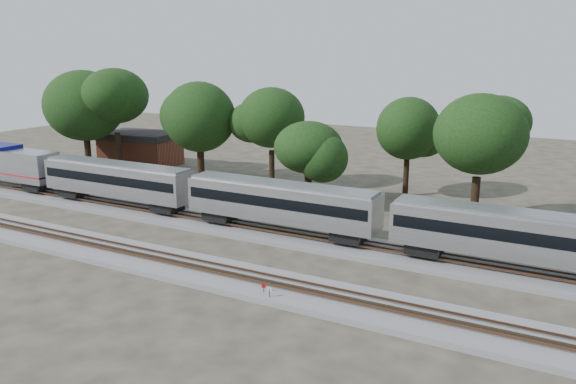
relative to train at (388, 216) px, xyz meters
The scene contains 15 objects.
ground 13.63m from the train, 153.06° to the right, with size 160.00×160.00×0.00m, color #383328.
track_far 12.18m from the train, behind, with size 160.00×5.00×0.73m.
track_near 15.76m from the train, 139.73° to the right, with size 160.00×5.00×0.73m.
train is the anchor object (origin of this frame).
switch_stand_red 12.63m from the train, 111.94° to the right, with size 0.29×0.15×0.97m.
switch_stand_white 12.83m from the train, 108.02° to the right, with size 0.34×0.12×1.09m.
switch_lever 13.36m from the train, 113.22° to the right, with size 0.50×0.30×0.30m, color #512D19.
brick_building 46.11m from the train, 156.33° to the left, with size 10.94×8.45×4.81m.
tree_0 46.79m from the train, 165.68° to the left, with size 9.09×9.09×12.82m.
tree_1 43.17m from the train, 162.68° to the left, with size 10.43×10.43×14.70m.
tree_2 31.46m from the train, 154.41° to the left, with size 8.31×8.31×11.72m.
tree_3 25.48m from the train, 140.97° to the left, with size 8.45×8.45×11.92m.
tree_4 15.63m from the train, 140.05° to the left, with size 6.43×6.43×9.07m.
tree_5 20.09m from the train, 102.27° to the left, with size 7.75×7.75×10.92m.
tree_6 13.31m from the train, 67.80° to the left, with size 8.71×8.71×12.28m.
Camera 1 is at (24.59, -34.87, 15.70)m, focal length 35.00 mm.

